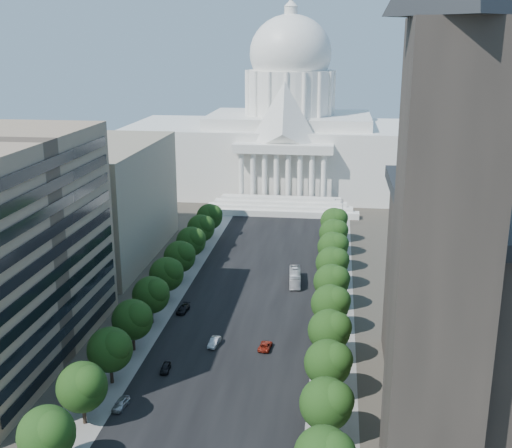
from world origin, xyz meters
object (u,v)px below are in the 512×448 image
at_px(car_dark_a, 166,368).
at_px(car_dark_b, 183,309).
at_px(city_bus, 295,277).
at_px(car_silver, 214,342).
at_px(car_parked, 121,404).
at_px(car_red, 265,346).

distance_m(car_dark_a, car_dark_b, 25.34).
bearing_deg(car_dark_a, city_bus, 62.72).
distance_m(car_silver, car_parked, 25.13).
relative_size(car_silver, car_dark_b, 0.94).
bearing_deg(car_dark_a, car_parked, -111.70).
height_order(car_dark_b, car_parked, car_parked).
height_order(car_dark_a, car_silver, car_silver).
xyz_separation_m(car_silver, car_dark_b, (-9.50, 14.52, -0.05)).
bearing_deg(car_dark_b, car_dark_a, -76.83).
bearing_deg(car_dark_a, car_dark_b, 92.73).
relative_size(car_silver, car_red, 0.96).
bearing_deg(city_bus, car_dark_b, -142.69).
bearing_deg(car_dark_a, car_silver, 54.39).
height_order(car_red, car_dark_b, car_dark_b).
relative_size(car_dark_a, car_silver, 0.85).
bearing_deg(car_red, car_dark_b, -31.62).
bearing_deg(car_silver, car_parked, -107.96).
bearing_deg(car_parked, car_silver, 71.33).
bearing_deg(city_bus, car_silver, -114.72).
bearing_deg(city_bus, car_red, -99.36).
distance_m(car_silver, car_red, 9.72).
height_order(car_silver, city_bus, city_bus).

